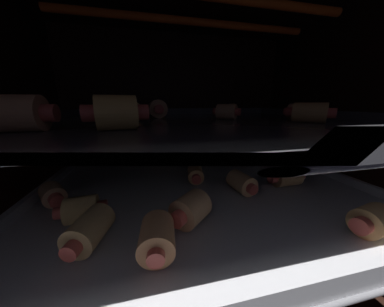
{
  "coord_description": "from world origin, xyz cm",
  "views": [
    {
      "loc": [
        -7.34,
        -26.76,
        26.05
      ],
      "look_at": [
        0.0,
        5.43,
        17.1
      ],
      "focal_mm": 17.39,
      "sensor_mm": 36.0,
      "label": 1
    }
  ],
  "objects_px": {
    "pig_in_blanket_lower_0": "(191,209)",
    "pig_in_blanket_upper_9": "(299,112)",
    "pig_in_blanket_upper_3": "(157,109)",
    "pig_in_blanket_upper_5": "(310,113)",
    "pig_in_blanket_lower_4": "(164,156)",
    "pig_in_blanket_upper_7": "(158,109)",
    "pig_in_blanket_upper_4": "(126,112)",
    "pig_in_blanket_upper_8": "(232,109)",
    "pig_in_blanket_lower_7": "(157,237)",
    "pig_in_blanket_upper_6": "(227,112)",
    "pig_in_blanket_lower_8": "(53,194)",
    "pig_in_blanket_upper_0": "(22,113)",
    "baking_tray_lower": "(199,184)",
    "pig_in_blanket_upper_1": "(117,113)",
    "pig_in_blanket_lower_9": "(372,220)",
    "oven_rack_lower": "(199,188)",
    "pig_in_blanket_lower_1": "(90,229)",
    "pig_in_blanket_lower_2": "(192,148)",
    "pig_in_blanket_lower_10": "(240,153)",
    "baking_tray_upper": "(200,123)",
    "pig_in_blanket_lower_11": "(286,177)",
    "oven_rack_upper": "(200,128)",
    "pig_in_blanket_upper_2": "(129,110)",
    "pig_in_blanket_lower_3": "(241,182)",
    "pig_in_blanket_lower_5": "(82,209)",
    "pig_in_blanket_lower_6": "(195,173)"
  },
  "relations": [
    {
      "from": "pig_in_blanket_upper_1",
      "to": "pig_in_blanket_lower_2",
      "type": "bearing_deg",
      "value": 61.18
    },
    {
      "from": "pig_in_blanket_lower_2",
      "to": "pig_in_blanket_lower_9",
      "type": "height_order",
      "value": "pig_in_blanket_lower_2"
    },
    {
      "from": "baking_tray_lower",
      "to": "pig_in_blanket_upper_4",
      "type": "relative_size",
      "value": 8.61
    },
    {
      "from": "pig_in_blanket_lower_3",
      "to": "pig_in_blanket_lower_11",
      "type": "xyz_separation_m",
      "value": [
        0.08,
        0.0,
        0.0
      ]
    },
    {
      "from": "pig_in_blanket_lower_1",
      "to": "baking_tray_upper",
      "type": "height_order",
      "value": "baking_tray_upper"
    },
    {
      "from": "pig_in_blanket_upper_4",
      "to": "pig_in_blanket_upper_8",
      "type": "distance_m",
      "value": 0.26
    },
    {
      "from": "pig_in_blanket_lower_9",
      "to": "pig_in_blanket_upper_7",
      "type": "xyz_separation_m",
      "value": [
        -0.19,
        0.24,
        0.1
      ]
    },
    {
      "from": "pig_in_blanket_lower_8",
      "to": "pig_in_blanket_upper_1",
      "type": "distance_m",
      "value": 0.14
    },
    {
      "from": "pig_in_blanket_lower_0",
      "to": "pig_in_blanket_upper_9",
      "type": "xyz_separation_m",
      "value": [
        0.19,
        0.09,
        0.09
      ]
    },
    {
      "from": "pig_in_blanket_lower_1",
      "to": "pig_in_blanket_upper_2",
      "type": "xyz_separation_m",
      "value": [
        0.02,
        0.22,
        0.1
      ]
    },
    {
      "from": "baking_tray_lower",
      "to": "pig_in_blanket_upper_7",
      "type": "xyz_separation_m",
      "value": [
        -0.06,
        0.08,
        0.12
      ]
    },
    {
      "from": "oven_rack_upper",
      "to": "pig_in_blanket_upper_6",
      "type": "distance_m",
      "value": 0.06
    },
    {
      "from": "pig_in_blanket_upper_8",
      "to": "pig_in_blanket_upper_9",
      "type": "distance_m",
      "value": 0.17
    },
    {
      "from": "pig_in_blanket_lower_6",
      "to": "pig_in_blanket_upper_6",
      "type": "height_order",
      "value": "pig_in_blanket_upper_6"
    },
    {
      "from": "pig_in_blanket_lower_5",
      "to": "pig_in_blanket_upper_0",
      "type": "xyz_separation_m",
      "value": [
        -0.04,
        0.01,
        0.1
      ]
    },
    {
      "from": "pig_in_blanket_lower_3",
      "to": "baking_tray_lower",
      "type": "bearing_deg",
      "value": 137.05
    },
    {
      "from": "pig_in_blanket_lower_8",
      "to": "pig_in_blanket_upper_6",
      "type": "height_order",
      "value": "pig_in_blanket_upper_6"
    },
    {
      "from": "pig_in_blanket_lower_8",
      "to": "pig_in_blanket_upper_8",
      "type": "xyz_separation_m",
      "value": [
        0.32,
        0.18,
        0.1
      ]
    },
    {
      "from": "pig_in_blanket_lower_8",
      "to": "oven_rack_lower",
      "type": "bearing_deg",
      "value": 7.27
    },
    {
      "from": "pig_in_blanket_lower_1",
      "to": "pig_in_blanket_upper_9",
      "type": "relative_size",
      "value": 1.19
    },
    {
      "from": "pig_in_blanket_upper_3",
      "to": "pig_in_blanket_upper_5",
      "type": "relative_size",
      "value": 0.85
    },
    {
      "from": "baking_tray_upper",
      "to": "pig_in_blanket_lower_2",
      "type": "bearing_deg",
      "value": 81.06
    },
    {
      "from": "pig_in_blanket_upper_4",
      "to": "pig_in_blanket_upper_3",
      "type": "bearing_deg",
      "value": 67.55
    },
    {
      "from": "pig_in_blanket_lower_11",
      "to": "oven_rack_upper",
      "type": "relative_size",
      "value": 0.12
    },
    {
      "from": "pig_in_blanket_upper_5",
      "to": "pig_in_blanket_upper_6",
      "type": "distance_m",
      "value": 0.12
    },
    {
      "from": "pig_in_blanket_lower_0",
      "to": "pig_in_blanket_lower_3",
      "type": "distance_m",
      "value": 0.1
    },
    {
      "from": "oven_rack_lower",
      "to": "pig_in_blanket_lower_1",
      "type": "height_order",
      "value": "pig_in_blanket_lower_1"
    },
    {
      "from": "pig_in_blanket_lower_1",
      "to": "pig_in_blanket_lower_10",
      "type": "relative_size",
      "value": 1.3
    },
    {
      "from": "pig_in_blanket_lower_7",
      "to": "pig_in_blanket_upper_0",
      "type": "distance_m",
      "value": 0.16
    },
    {
      "from": "pig_in_blanket_upper_5",
      "to": "pig_in_blanket_upper_9",
      "type": "xyz_separation_m",
      "value": [
        0.02,
        0.04,
        -0.0
      ]
    },
    {
      "from": "pig_in_blanket_lower_1",
      "to": "pig_in_blanket_upper_1",
      "type": "relative_size",
      "value": 0.99
    },
    {
      "from": "pig_in_blanket_lower_11",
      "to": "pig_in_blanket_upper_9",
      "type": "distance_m",
      "value": 0.1
    },
    {
      "from": "baking_tray_lower",
      "to": "pig_in_blanket_upper_5",
      "type": "relative_size",
      "value": 8.62
    },
    {
      "from": "pig_in_blanket_upper_6",
      "to": "pig_in_blanket_lower_8",
      "type": "bearing_deg",
      "value": -169.09
    },
    {
      "from": "pig_in_blanket_lower_11",
      "to": "pig_in_blanket_lower_3",
      "type": "bearing_deg",
      "value": -177.47
    },
    {
      "from": "pig_in_blanket_upper_1",
      "to": "pig_in_blanket_upper_9",
      "type": "relative_size",
      "value": 1.2
    },
    {
      "from": "pig_in_blanket_upper_1",
      "to": "pig_in_blanket_upper_3",
      "type": "relative_size",
      "value": 1.37
    },
    {
      "from": "pig_in_blanket_upper_4",
      "to": "pig_in_blanket_upper_5",
      "type": "bearing_deg",
      "value": -17.74
    },
    {
      "from": "pig_in_blanket_upper_1",
      "to": "pig_in_blanket_upper_3",
      "type": "xyz_separation_m",
      "value": [
        0.05,
        0.22,
        -0.0
      ]
    },
    {
      "from": "pig_in_blanket_lower_2",
      "to": "pig_in_blanket_upper_7",
      "type": "relative_size",
      "value": 0.97
    },
    {
      "from": "oven_rack_lower",
      "to": "pig_in_blanket_upper_7",
      "type": "xyz_separation_m",
      "value": [
        -0.06,
        0.08,
        0.12
      ]
    },
    {
      "from": "pig_in_blanket_lower_2",
      "to": "pig_in_blanket_upper_4",
      "type": "height_order",
      "value": "pig_in_blanket_upper_4"
    },
    {
      "from": "pig_in_blanket_lower_4",
      "to": "baking_tray_lower",
      "type": "bearing_deg",
      "value": -66.32
    },
    {
      "from": "pig_in_blanket_upper_4",
      "to": "pig_in_blanket_upper_8",
      "type": "bearing_deg",
      "value": 29.34
    },
    {
      "from": "pig_in_blanket_lower_4",
      "to": "pig_in_blanket_upper_3",
      "type": "distance_m",
      "value": 0.1
    },
    {
      "from": "pig_in_blanket_lower_4",
      "to": "pig_in_blanket_upper_7",
      "type": "relative_size",
      "value": 1.0
    },
    {
      "from": "pig_in_blanket_lower_9",
      "to": "pig_in_blanket_upper_4",
      "type": "height_order",
      "value": "pig_in_blanket_upper_4"
    },
    {
      "from": "baking_tray_lower",
      "to": "pig_in_blanket_upper_1",
      "type": "distance_m",
      "value": 0.17
    },
    {
      "from": "pig_in_blanket_lower_7",
      "to": "pig_in_blanket_upper_4",
      "type": "relative_size",
      "value": 0.95
    },
    {
      "from": "pig_in_blanket_lower_8",
      "to": "pig_in_blanket_lower_11",
      "type": "distance_m",
      "value": 0.32
    }
  ]
}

